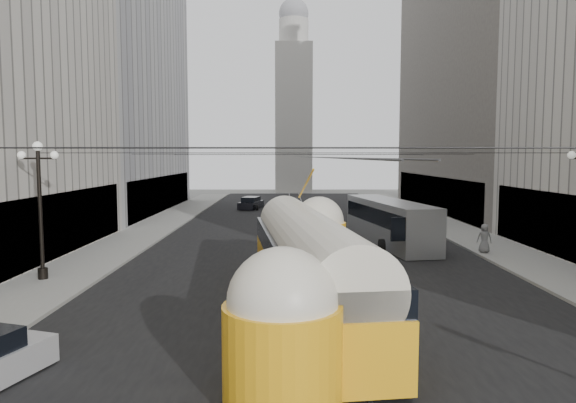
{
  "coord_description": "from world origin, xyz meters",
  "views": [
    {
      "loc": [
        -1.26,
        -5.54,
        5.84
      ],
      "look_at": [
        -1.18,
        14.95,
        4.03
      ],
      "focal_mm": 32.0,
      "sensor_mm": 36.0,
      "label": 1
    }
  ],
  "objects": [
    {
      "name": "building_right_far",
      "position": [
        20.0,
        48.0,
        16.31
      ],
      "size": [
        12.6,
        32.6,
        32.6
      ],
      "color": "#514C47",
      "rests_on": "ground"
    },
    {
      "name": "sidewalk_left",
      "position": [
        -12.0,
        36.0,
        0.07
      ],
      "size": [
        4.0,
        72.0,
        0.15
      ],
      "primitive_type": "cube",
      "color": "gray",
      "rests_on": "ground"
    },
    {
      "name": "city_bus",
      "position": [
        5.62,
        28.33,
        1.59
      ],
      "size": [
        4.25,
        11.75,
        2.91
      ],
      "color": "#A0A3A5",
      "rests_on": "ground"
    },
    {
      "name": "rail_right",
      "position": [
        0.75,
        32.5,
        0.0
      ],
      "size": [
        0.12,
        85.0,
        0.04
      ],
      "primitive_type": "cube",
      "color": "gray",
      "rests_on": "ground"
    },
    {
      "name": "sidewalk_right",
      "position": [
        12.0,
        36.0,
        0.07
      ],
      "size": [
        4.0,
        72.0,
        0.15
      ],
      "primitive_type": "cube",
      "color": "gray",
      "rests_on": "ground"
    },
    {
      "name": "pedestrian_sidewalk_right",
      "position": [
        10.5,
        24.45,
        1.01
      ],
      "size": [
        0.94,
        0.7,
        1.72
      ],
      "primitive_type": "imported",
      "rotation": [
        0.0,
        0.0,
        2.9
      ],
      "color": "slate",
      "rests_on": "sidewalk_right"
    },
    {
      "name": "sedan_dark_far",
      "position": [
        -5.16,
        51.2,
        0.62
      ],
      "size": [
        2.75,
        4.61,
        1.36
      ],
      "color": "black",
      "rests_on": "ground"
    },
    {
      "name": "building_left_far",
      "position": [
        -19.99,
        48.0,
        14.31
      ],
      "size": [
        12.6,
        28.6,
        28.6
      ],
      "color": "#999999",
      "rests_on": "ground"
    },
    {
      "name": "distant_tower",
      "position": [
        0.0,
        80.0,
        14.97
      ],
      "size": [
        6.0,
        6.0,
        31.36
      ],
      "color": "#B2AFA8",
      "rests_on": "ground"
    },
    {
      "name": "road",
      "position": [
        0.0,
        32.5,
        0.0
      ],
      "size": [
        20.0,
        85.0,
        0.02
      ],
      "primitive_type": "cube",
      "color": "black",
      "rests_on": "ground"
    },
    {
      "name": "sedan_white_far",
      "position": [
        1.59,
        43.84,
        0.57
      ],
      "size": [
        1.96,
        4.12,
        1.26
      ],
      "color": "white",
      "rests_on": "ground"
    },
    {
      "name": "lamppost_left_mid",
      "position": [
        -12.6,
        18.0,
        3.74
      ],
      "size": [
        1.86,
        0.44,
        6.37
      ],
      "color": "black",
      "rests_on": "sidewalk_left"
    },
    {
      "name": "streetcar",
      "position": [
        -0.46,
        13.24,
        1.88
      ],
      "size": [
        4.55,
        17.43,
        3.85
      ],
      "color": "#F9AC15",
      "rests_on": "ground"
    },
    {
      "name": "catenary",
      "position": [
        0.12,
        31.49,
        5.88
      ],
      "size": [
        25.0,
        72.0,
        0.23
      ],
      "color": "black",
      "rests_on": "ground"
    },
    {
      "name": "rail_left",
      "position": [
        -0.75,
        32.5,
        0.0
      ],
      "size": [
        0.12,
        85.0,
        0.04
      ],
      "primitive_type": "cube",
      "color": "gray",
      "rests_on": "ground"
    }
  ]
}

